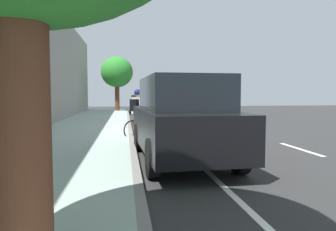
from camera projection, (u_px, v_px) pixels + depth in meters
ground at (185, 132)px, 13.37m from camera, size 55.77×55.77×0.00m
sidewalk at (84, 131)px, 12.80m from camera, size 3.60×34.86×0.15m
curb_edge at (130, 131)px, 13.06m from camera, size 0.16×34.86×0.15m
lane_stripe_centre at (245, 132)px, 13.24m from camera, size 0.14×35.80×0.01m
lane_stripe_bike_edge at (165, 132)px, 13.26m from camera, size 0.12×34.86×0.01m
building_facade at (29, 56)px, 12.32m from camera, size 0.50×34.86×6.19m
parked_sedan_silver_nearest at (141, 104)px, 26.46m from camera, size 1.91×4.44×1.52m
parked_sedan_red_second at (154, 111)px, 15.29m from camera, size 1.88×4.42×1.52m
parked_suv_black_mid at (181, 118)px, 7.48m from camera, size 2.13×4.78×1.99m
bicycle_at_curb at (144, 128)px, 11.27m from camera, size 1.48×0.98×0.75m
cyclist_with_backpack at (137, 108)px, 11.62m from camera, size 0.55×0.54×1.77m
street_tree_near_cyclist at (117, 72)px, 27.37m from camera, size 2.76×2.76×4.69m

